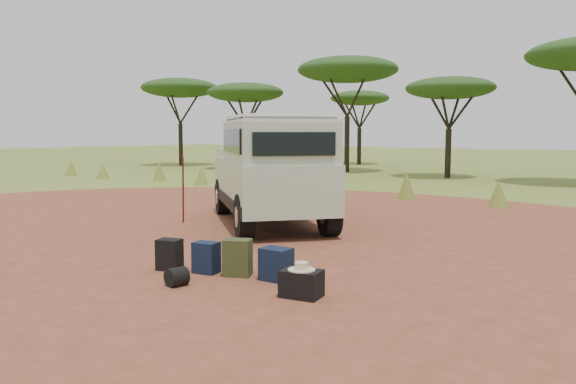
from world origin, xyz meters
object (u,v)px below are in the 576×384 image
Objects in this scene: safari_vehicle at (271,173)px; backpack_navy at (206,258)px; backpack_black at (169,255)px; walking_staff at (183,190)px; backpack_olive at (238,258)px; duffel_navy at (276,264)px; hard_case at (301,284)px.

backpack_navy is (1.97, -4.22, -0.97)m from safari_vehicle.
safari_vehicle is 4.72m from backpack_black.
safari_vehicle is 10.53× the size of backpack_black.
backpack_olive is at bearing -83.06° from walking_staff.
duffel_navy is at bearing 4.07° from backpack_navy.
hard_case is at bearing -39.04° from backpack_olive.
backpack_navy is at bearing 172.12° from backpack_olive.
safari_vehicle reaches higher than backpack_black.
backpack_olive is 1.16× the size of duffel_navy.
hard_case is (1.90, -0.20, -0.06)m from backpack_navy.
backpack_olive is at bearing -17.51° from safari_vehicle.
backpack_olive is at bearing 7.42° from backpack_navy.
backpack_black is 1.16m from backpack_olive.
backpack_navy is 1.91m from hard_case.
walking_staff is (-1.70, -1.16, -0.40)m from safari_vehicle.
duffel_navy is (3.10, -3.95, -0.98)m from safari_vehicle.
safari_vehicle is 5.97m from hard_case.
backpack_navy is (3.66, -3.06, -0.57)m from walking_staff.
walking_staff reaches higher than backpack_navy.
safari_vehicle is at bearing 125.88° from duffel_navy.
backpack_navy is at bearing -168.65° from duffel_navy.
hard_case is at bearing -17.54° from backpack_black.
hard_case is (2.50, -0.01, -0.06)m from backpack_black.
backpack_black is at bearing -31.56° from safari_vehicle.
duffel_navy is (4.79, -2.79, -0.57)m from walking_staff.
safari_vehicle is 10.70× the size of backpack_navy.
walking_staff reaches higher than backpack_black.
backpack_olive reaches higher than backpack_black.
hard_case is at bearing -34.05° from duffel_navy.
walking_staff is 6.48m from hard_case.
duffel_navy is at bearing -13.95° from backpack_olive.
duffel_navy is (1.13, 0.27, -0.00)m from backpack_navy.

